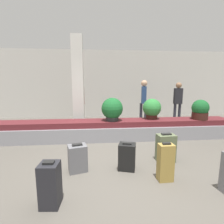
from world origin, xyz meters
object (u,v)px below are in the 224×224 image
Objects in this scene: traveler_2 at (144,98)px; potted_plant_2 at (200,110)px; suitcase_1 at (166,148)px; suitcase_0 at (50,184)px; suitcase_4 at (127,157)px; potted_plant_0 at (152,109)px; suitcase_5 at (166,162)px; pillar at (78,85)px; suitcase_3 at (78,158)px; traveler_1 at (80,99)px; potted_plant_1 at (112,109)px; traveler_0 at (178,99)px.

potted_plant_2 is at bearing -136.26° from traveler_2.
suitcase_1 is at bearing -137.52° from potted_plant_2.
suitcase_0 is at bearing -144.24° from potted_plant_2.
suitcase_4 is 2.41m from potted_plant_0.
suitcase_5 is 2.61m from potted_plant_0.
potted_plant_0 reaches higher than suitcase_0.
suitcase_3 is at bearing -85.56° from pillar.
pillar is 1.82× the size of traveler_1.
potted_plant_1 is 2.13m from traveler_1.
traveler_0 is at bearing 12.33° from pillar.
potted_plant_1 reaches higher than suitcase_4.
potted_plant_1 is at bearing -147.22° from traveler_0.
traveler_1 is (-1.07, 1.83, 0.16)m from potted_plant_1.
traveler_0 is at bearing 60.64° from suitcase_5.
suitcase_0 is at bearing -130.66° from traveler_0.
suitcase_0 is 1.04× the size of suitcase_1.
traveler_1 is at bearing 91.38° from pillar.
pillar reaches higher than potted_plant_0.
suitcase_0 is at bearing -90.52° from traveler_1.
potted_plant_1 is at bearing -43.37° from pillar.
suitcase_1 is at bearing 34.02° from suitcase_0.
pillar is 3.38m from suitcase_4.
potted_plant_0 is (0.55, 2.49, 0.55)m from suitcase_5.
potted_plant_1 is 2.36m from traveler_2.
traveler_1 is at bearing 123.63° from suitcase_4.
suitcase_3 is at bearing 158.87° from traveler_2.
potted_plant_2 is 0.34× the size of traveler_2.
traveler_0 is (4.01, 4.65, 0.70)m from suitcase_0.
potted_plant_2 is 0.34× the size of traveler_1.
suitcase_4 is (1.17, -2.88, -1.34)m from pillar.
potted_plant_1 reaches higher than suitcase_0.
suitcase_5 is at bearing -117.59° from traveler_0.
traveler_2 is at bearing 123.15° from potted_plant_2.
potted_plant_0 is 0.36× the size of traveler_1.
potted_plant_2 is (1.69, 1.55, 0.55)m from suitcase_1.
suitcase_5 is at bearing -66.96° from traveler_1.
pillar reaches higher than potted_plant_1.
suitcase_4 is 4.72m from traveler_0.
traveler_1 reaches higher than suitcase_1.
traveler_2 is (0.21, 1.69, 0.19)m from potted_plant_0.
potted_plant_0 is at bearing 75.90° from suitcase_5.
potted_plant_1 is (-0.12, 1.88, 0.64)m from suitcase_4.
suitcase_3 is 0.32× the size of traveler_0.
traveler_1 reaches higher than potted_plant_2.
suitcase_1 is 1.98m from potted_plant_1.
potted_plant_0 is at bearing -35.75° from traveler_1.
suitcase_0 is 1.53m from suitcase_4.
suitcase_0 reaches higher than suitcase_4.
potted_plant_1 reaches higher than suitcase_1.
potted_plant_2 is at bearing 40.39° from suitcase_0.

